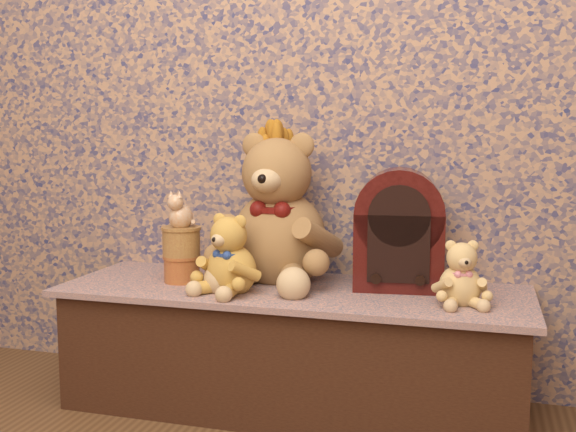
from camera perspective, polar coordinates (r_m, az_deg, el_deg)
name	(u,v)px	position (r m, az deg, el deg)	size (l,w,h in m)	color
display_shelf	(292,348)	(2.26, 0.36, -11.02)	(1.51, 0.52, 0.40)	#344A6A
teddy_large	(279,202)	(2.27, -0.75, 1.19)	(0.42, 0.50, 0.53)	olive
teddy_medium	(231,250)	(2.13, -4.80, -2.88)	(0.21, 0.25, 0.27)	gold
teddy_small	(461,270)	(2.04, 14.33, -4.42)	(0.16, 0.19, 0.20)	tan
cathedral_radio	(399,228)	(2.20, 9.33, -1.04)	(0.28, 0.20, 0.39)	#3C0D0A
ceramic_vase	(276,249)	(2.35, -1.04, -2.78)	(0.12, 0.12, 0.19)	tan
dried_stalks	(276,157)	(2.32, -1.06, 4.99)	(0.23, 0.23, 0.44)	#B56E1C
biscuit_tin_lower	(182,269)	(2.31, -8.92, -4.43)	(0.12, 0.12, 0.09)	gold
biscuit_tin_upper	(181,242)	(2.29, -8.97, -2.18)	(0.13, 0.13, 0.10)	tan
cat_figurine	(181,209)	(2.27, -9.02, 0.61)	(0.09, 0.10, 0.13)	silver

